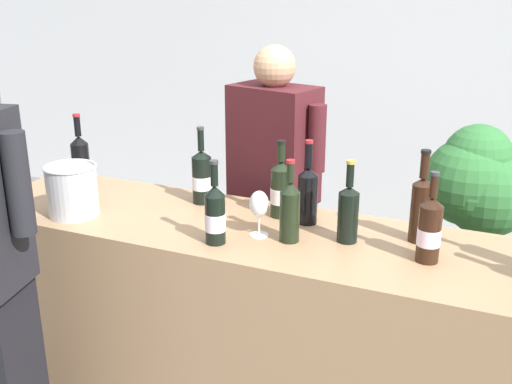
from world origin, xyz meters
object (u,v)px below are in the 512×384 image
Objects in this scene: wine_bottle_2 at (348,212)px; person_server at (273,218)px; potted_shrub at (475,202)px; wine_bottle_10 at (308,193)px; wine_bottle_5 at (430,230)px; wine_bottle_0 at (202,177)px; wine_bottle_3 at (81,161)px; wine_glass at (259,206)px; ice_bucket at (72,190)px; wine_bottle_8 at (421,207)px; wine_bottle_6 at (290,210)px; wine_bottle_1 at (215,214)px; wine_bottle_7 at (281,189)px.

wine_bottle_2 is 0.19× the size of person_server.
potted_shrub is at bearing 24.85° from person_server.
wine_bottle_10 is 0.27× the size of potted_shrub.
wine_bottle_5 is 0.52m from wine_bottle_10.
wine_bottle_3 reaches higher than wine_bottle_0.
wine_bottle_3 is 2.00× the size of wine_glass.
person_server is (0.58, 0.74, -0.30)m from ice_bucket.
wine_bottle_2 is 0.89× the size of wine_bottle_8.
person_server is 1.00m from potted_shrub.
wine_bottle_2 is 0.97× the size of wine_bottle_5.
wine_bottle_3 is at bearing 174.80° from wine_bottle_5.
wine_glass is at bearing 179.66° from wine_bottle_6.
wine_bottle_0 is 0.53m from person_server.
wine_bottle_0 reaches higher than wine_glass.
wine_bottle_1 is 0.89m from wine_bottle_3.
wine_bottle_6 reaches higher than wine_bottle_2.
wine_bottle_0 is 0.44m from wine_bottle_1.
wine_bottle_7 is (0.12, 0.35, 0.01)m from wine_bottle_1.
person_server reaches higher than wine_bottle_6.
wine_bottle_10 reaches higher than wine_bottle_1.
ice_bucket is 0.13× the size of person_server.
ice_bucket is at bearing -142.10° from potted_shrub.
wine_bottle_7 is (-0.12, 0.22, -0.00)m from wine_bottle_6.
wine_bottle_7 is at bearing 162.47° from wine_bottle_5.
wine_bottle_7 is at bearing 3.06° from wine_bottle_3.
wine_bottle_7 reaches higher than potted_shrub.
wine_bottle_7 is at bearing 118.81° from wine_bottle_6.
wine_bottle_8 is at bearing -3.02° from wine_bottle_0.
wine_bottle_0 is at bearing 154.15° from wine_bottle_6.
wine_bottle_10 is (0.00, 0.19, 0.00)m from wine_bottle_6.
wine_bottle_6 is 1.22m from potted_shrub.
wine_bottle_5 is 1.06m from person_server.
wine_bottle_8 reaches higher than ice_bucket.
potted_shrub is at bearing 61.14° from wine_bottle_6.
wine_bottle_8 is 0.43m from wine_bottle_10.
wine_bottle_2 is 1.07m from potted_shrub.
wine_glass is at bearing -32.71° from wine_bottle_0.
wine_bottle_2 is at bearing -3.98° from wine_bottle_3.
wine_bottle_10 is (-0.49, 0.17, 0.01)m from wine_bottle_5.
wine_bottle_1 reaches higher than wine_bottle_2.
wine_bottle_2 is 1.28m from wine_bottle_3.
wine_bottle_0 is 1.07× the size of wine_bottle_1.
wine_bottle_5 is at bearing 3.19° from wine_bottle_6.
wine_bottle_8 is 0.21× the size of person_server.
wine_bottle_6 is at bearing -0.34° from wine_glass.
wine_bottle_5 is 0.92× the size of wine_bottle_8.
wine_bottle_0 is 0.44m from wine_glass.
wine_bottle_5 is 1.80× the size of wine_glass.
wine_bottle_10 is at bearing 149.87° from wine_bottle_2.
wine_bottle_10 is (-0.19, 0.11, 0.01)m from wine_bottle_2.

